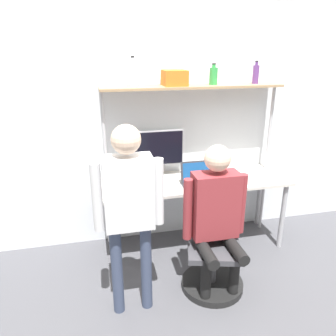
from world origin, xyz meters
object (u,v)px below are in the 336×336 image
at_px(office_chair, 213,259).
at_px(person_seated, 216,210).
at_px(person_standing, 129,201).
at_px(bottle_clear, 133,74).
at_px(cell_phone, 225,185).
at_px(bottle_green, 213,76).
at_px(bottle_purple, 256,74).
at_px(monitor, 154,151).
at_px(storage_box, 175,78).
at_px(laptop, 199,178).

bearing_deg(office_chair, person_seated, -103.49).
distance_m(person_standing, bottle_clear, 1.30).
bearing_deg(cell_phone, bottle_clear, 156.41).
height_order(office_chair, bottle_green, bottle_green).
bearing_deg(person_standing, person_seated, 6.97).
bearing_deg(bottle_clear, bottle_purple, 0.00).
bearing_deg(monitor, bottle_clear, -174.32).
distance_m(bottle_clear, storage_box, 0.40).
bearing_deg(monitor, bottle_purple, -1.00).
xyz_separation_m(laptop, cell_phone, (0.25, -0.09, -0.06)).
relative_size(person_seated, bottle_purple, 5.90).
relative_size(person_seated, person_standing, 0.85).
bearing_deg(person_seated, bottle_clear, 121.71).
relative_size(monitor, bottle_green, 3.07).
bearing_deg(cell_phone, person_seated, -119.56).
height_order(laptop, office_chair, laptop).
relative_size(bottle_green, storage_box, 0.91).
relative_size(cell_phone, bottle_green, 0.73).
bearing_deg(bottle_clear, storage_box, 0.00).
bearing_deg(bottle_purple, laptop, -157.15).
distance_m(person_standing, bottle_purple, 1.93).
distance_m(laptop, bottle_green, 1.03).
distance_m(monitor, bottle_clear, 0.80).
relative_size(office_chair, storage_box, 3.92).
height_order(monitor, cell_phone, monitor).
xyz_separation_m(laptop, person_standing, (-0.78, -0.69, 0.16)).
xyz_separation_m(office_chair, bottle_purple, (0.70, 0.84, 1.55)).
xyz_separation_m(cell_phone, person_seated, (-0.29, -0.52, 0.01)).
height_order(office_chair, storage_box, storage_box).
xyz_separation_m(monitor, office_chair, (0.37, -0.86, -0.79)).
relative_size(monitor, laptop, 1.78).
distance_m(office_chair, bottle_clear, 1.86).
height_order(cell_phone, storage_box, storage_box).
xyz_separation_m(cell_phone, office_chair, (-0.28, -0.47, -0.51)).
bearing_deg(monitor, laptop, -36.79).
relative_size(monitor, person_standing, 0.40).
distance_m(office_chair, bottle_purple, 1.89).
xyz_separation_m(monitor, storage_box, (0.21, -0.02, 0.73)).
xyz_separation_m(laptop, storage_box, (-0.19, 0.28, 0.96)).
bearing_deg(bottle_purple, storage_box, 180.00).
bearing_deg(person_standing, cell_phone, 30.55).
xyz_separation_m(laptop, office_chair, (-0.03, -0.56, -0.57)).
height_order(monitor, bottle_clear, bottle_clear).
xyz_separation_m(laptop, bottle_purple, (0.67, 0.28, 0.98)).
bearing_deg(bottle_clear, bottle_green, -0.00).
distance_m(laptop, person_seated, 0.61).
relative_size(person_standing, bottle_purple, 6.91).
distance_m(office_chair, person_seated, 0.52).
height_order(bottle_clear, bottle_purple, bottle_clear).
height_order(laptop, bottle_clear, bottle_clear).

